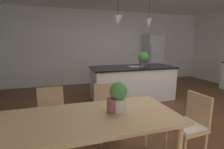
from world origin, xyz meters
The scene contains 13 objects.
ground_plane centered at (0.00, 0.00, -0.02)m, with size 10.00×8.40×0.04m, color brown.
wall_back_kitchen centered at (0.00, 3.26, 1.35)m, with size 10.00×0.12×2.70m, color white.
dining_table centered at (-1.48, -1.30, 0.69)m, with size 1.95×0.87×0.76m.
chair_far_left centered at (-1.92, -0.49, 0.47)m, with size 0.43×0.43×0.87m.
chair_far_right centered at (-1.04, -0.49, 0.47)m, with size 0.41×0.41×0.87m.
chair_kitchen_end centered at (-0.13, -1.30, 0.47)m, with size 0.43×0.43×0.87m.
kitchen_island centered at (0.10, 1.09, 0.46)m, with size 2.23×0.97×0.91m.
refrigerator centered at (1.74, 2.86, 0.92)m, with size 0.65×0.67×1.83m.
pendant_over_island_main centered at (-0.34, 1.09, 2.07)m, with size 0.24×0.24×0.75m.
pendant_over_island_aux centered at (0.53, 1.09, 2.04)m, with size 0.16×0.16×0.78m.
potted_plant_on_island centered at (0.42, 1.09, 1.11)m, with size 0.30×0.30×0.39m.
potted_plant_on_table centered at (-1.12, -1.25, 0.94)m, with size 0.20×0.20×0.34m.
vase_on_dining_table centered at (-1.19, -1.26, 0.84)m, with size 0.13×0.13×0.16m.
Camera 1 is at (-1.70, -2.92, 1.52)m, focal length 26.28 mm.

